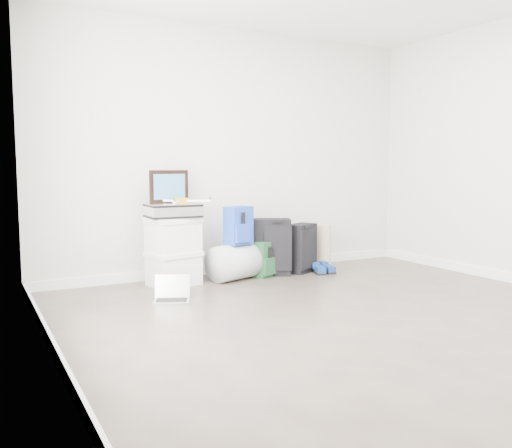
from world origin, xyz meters
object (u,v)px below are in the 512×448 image
duffel_bag (238,262)px  carry_on (302,248)px  laptop (172,295)px  boxes_stack (174,251)px  briefcase (173,211)px  large_suitcase (272,247)px

duffel_bag → carry_on: (0.81, -0.01, 0.09)m
carry_on → laptop: bearing=172.9°
carry_on → laptop: (-1.74, -0.56, -0.22)m
duffel_bag → carry_on: bearing=-17.7°
boxes_stack → briefcase: size_ratio=1.38×
duffel_bag → laptop: bearing=-166.2°
briefcase → carry_on: size_ratio=0.90×
briefcase → carry_on: (1.51, -0.05, -0.48)m
boxes_stack → briefcase: 0.41m
large_suitcase → carry_on: (0.37, -0.03, -0.04)m
boxes_stack → carry_on: (1.51, -0.05, -0.07)m
boxes_stack → carry_on: 1.51m
large_suitcase → laptop: 1.51m
carry_on → duffel_bag: bearing=154.7°
briefcase → laptop: (-0.24, -0.61, -0.70)m
boxes_stack → large_suitcase: boxes_stack is taller
briefcase → laptop: bearing=-110.3°
carry_on → laptop: size_ratio=1.47×
boxes_stack → duffel_bag: size_ratio=1.12×
carry_on → laptop: carry_on is taller
duffel_bag → large_suitcase: 0.45m
large_suitcase → briefcase: bearing=-156.7°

